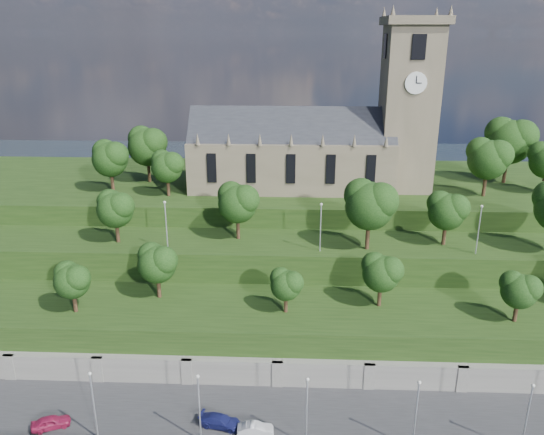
{
  "coord_description": "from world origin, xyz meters",
  "views": [
    {
      "loc": [
        -3.44,
        -37.94,
        38.79
      ],
      "look_at": [
        -6.41,
        30.0,
        15.13
      ],
      "focal_mm": 35.0,
      "sensor_mm": 36.0,
      "label": 1
    }
  ],
  "objects_px": {
    "church": "(321,141)",
    "car_middle": "(255,429)",
    "car_right": "(220,421)",
    "car_left": "(51,422)"
  },
  "relations": [
    {
      "from": "car_middle",
      "to": "car_right",
      "type": "relative_size",
      "value": 0.84
    },
    {
      "from": "car_left",
      "to": "church",
      "type": "bearing_deg",
      "value": -56.12
    },
    {
      "from": "church",
      "to": "car_middle",
      "type": "xyz_separation_m",
      "value": [
        -7.67,
        -42.36,
        -19.94
      ]
    },
    {
      "from": "church",
      "to": "car_left",
      "type": "relative_size",
      "value": 10.55
    },
    {
      "from": "car_right",
      "to": "car_left",
      "type": "bearing_deg",
      "value": 105.41
    },
    {
      "from": "church",
      "to": "car_left",
      "type": "height_order",
      "value": "church"
    },
    {
      "from": "church",
      "to": "car_middle",
      "type": "bearing_deg",
      "value": -100.26
    },
    {
      "from": "church",
      "to": "car_right",
      "type": "xyz_separation_m",
      "value": [
        -11.22,
        -41.43,
        -19.91
      ]
    },
    {
      "from": "car_middle",
      "to": "car_right",
      "type": "height_order",
      "value": "car_right"
    },
    {
      "from": "car_middle",
      "to": "church",
      "type": "bearing_deg",
      "value": -13.89
    }
  ]
}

